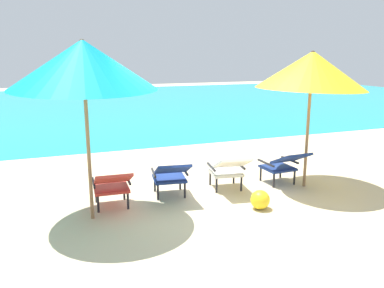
{
  "coord_description": "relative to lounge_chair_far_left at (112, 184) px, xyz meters",
  "views": [
    {
      "loc": [
        -2.36,
        -5.66,
        2.3
      ],
      "look_at": [
        0.0,
        0.6,
        0.75
      ],
      "focal_mm": 36.62,
      "sensor_mm": 36.0,
      "label": 1
    }
  ],
  "objects": [
    {
      "name": "lounge_chair_near_right",
      "position": [
        1.98,
        0.13,
        0.0
      ],
      "size": [
        0.66,
        0.94,
        0.68
      ],
      "color": "silver",
      "rests_on": "ground_plane"
    },
    {
      "name": "lounge_chair_near_left",
      "position": [
        0.97,
        0.15,
        0.0
      ],
      "size": [
        0.66,
        0.94,
        0.68
      ],
      "color": "navy",
      "rests_on": "ground_plane"
    },
    {
      "name": "beach_umbrella_right",
      "position": [
        3.36,
        -0.11,
        1.63
      ],
      "size": [
        1.97,
        1.95,
        2.37
      ],
      "color": "olive",
      "rests_on": "ground_plane"
    },
    {
      "name": "lounge_chair_far_right",
      "position": [
        3.03,
        0.06,
        0.0
      ],
      "size": [
        0.57,
        0.9,
        0.68
      ],
      "color": "navy",
      "rests_on": "ground_plane"
    },
    {
      "name": "ground_plane",
      "position": [
        1.52,
        4.07,
        -0.4
      ],
      "size": [
        40.0,
        40.0,
        0.0
      ],
      "primitive_type": "plane",
      "color": "#CCB78E"
    },
    {
      "name": "beach_ball",
      "position": [
        2.09,
        -0.75,
        -0.26
      ],
      "size": [
        0.29,
        0.29,
        0.29
      ],
      "primitive_type": "sphere",
      "color": "yellow",
      "rests_on": "ground_plane"
    },
    {
      "name": "ocean_band",
      "position": [
        1.52,
        12.64,
        -0.4
      ],
      "size": [
        40.0,
        18.0,
        0.01
      ],
      "primitive_type": "cube",
      "color": "teal",
      "rests_on": "ground_plane"
    },
    {
      "name": "beach_umbrella_left",
      "position": [
        -0.33,
        -0.22,
        1.76
      ],
      "size": [
        2.14,
        2.16,
        2.52
      ],
      "color": "olive",
      "rests_on": "ground_plane"
    },
    {
      "name": "lounge_chair_far_left",
      "position": [
        0.0,
        0.0,
        0.0
      ],
      "size": [
        0.58,
        0.9,
        0.68
      ],
      "color": "red",
      "rests_on": "ground_plane"
    }
  ]
}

